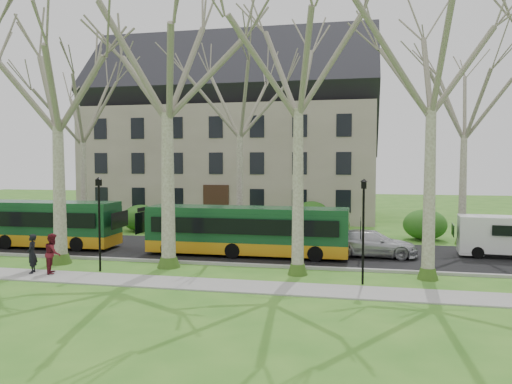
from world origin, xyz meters
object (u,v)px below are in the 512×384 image
at_px(bus_follow, 247,230).
at_px(bus_lead, 26,223).
at_px(sedan, 371,243).
at_px(pedestrian_b, 53,253).
at_px(van_a, 509,237).
at_px(pedestrian_a, 32,254).

bearing_deg(bus_follow, bus_lead, 179.63).
bearing_deg(sedan, pedestrian_b, 117.80).
height_order(van_a, pedestrian_b, van_a).
distance_m(bus_lead, sedan, 20.19).
height_order(bus_follow, pedestrian_a, bus_follow).
bearing_deg(pedestrian_b, bus_follow, -79.54).
bearing_deg(bus_follow, van_a, 9.28).
relative_size(bus_lead, sedan, 2.35).
distance_m(van_a, pedestrian_a, 23.82).
distance_m(bus_lead, pedestrian_b, 8.51).
xyz_separation_m(van_a, pedestrian_b, (-21.32, -8.31, -0.18)).
distance_m(bus_follow, van_a, 13.86).
bearing_deg(bus_lead, bus_follow, -1.87).
relative_size(bus_follow, van_a, 2.18).
bearing_deg(pedestrian_b, van_a, -96.54).
relative_size(sedan, van_a, 0.96).
distance_m(pedestrian_a, pedestrian_b, 0.95).
height_order(sedan, pedestrian_a, pedestrian_a).
height_order(bus_lead, pedestrian_b, bus_lead).
bearing_deg(bus_lead, van_a, 3.01).
xyz_separation_m(sedan, van_a, (7.09, 1.15, 0.39)).
xyz_separation_m(bus_lead, pedestrian_a, (4.98, -6.29, -0.52)).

